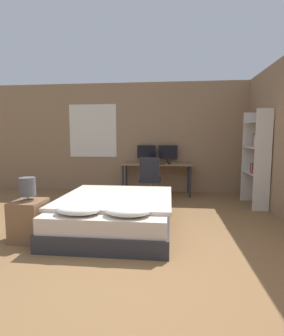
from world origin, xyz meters
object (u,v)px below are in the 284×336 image
bookshelf (257,155)px  office_chair (150,184)px  monitor_left (147,153)px  computer_mouse (169,164)px  bed (116,213)px  desk (157,167)px  bedside_lamp (27,187)px  monitor_right (168,153)px  keyboard (156,164)px  nightstand (29,220)px

bookshelf → office_chair: bearing=175.7°
monitor_left → bookshelf: 2.52m
computer_mouse → office_chair: bearing=-123.7°
bed → desk: size_ratio=1.20×
bedside_lamp → monitor_right: (1.79, 3.21, 0.28)m
bedside_lamp → desk: 3.38m
monitor_right → office_chair: bearing=-110.0°
monitor_right → computer_mouse: size_ratio=6.62×
bed → office_chair: size_ratio=2.08×
monitor_right → keyboard: bearing=-123.2°
desk → office_chair: size_ratio=1.74×
monitor_left → computer_mouse: monitor_left is taller
monitor_left → office_chair: (0.16, -0.98, -0.60)m
nightstand → monitor_right: bearing=60.8°
bed → office_chair: office_chair is taller
monitor_right → computer_mouse: monitor_right is taller
monitor_right → keyboard: 0.53m
office_chair → bed: bearing=-102.8°
computer_mouse → bookshelf: bearing=-23.6°
monitor_left → monitor_right: 0.52m
monitor_right → office_chair: monitor_right is taller
bed → keyboard: bearing=78.1°
desk → bookshelf: 2.23m
desk → keyboard: 0.22m
monitor_left → office_chair: monitor_left is taller
bedside_lamp → monitor_left: monitor_left is taller
monitor_right → keyboard: monitor_right is taller
bedside_lamp → monitor_left: size_ratio=0.66×
monitor_left → computer_mouse: size_ratio=6.62×
desk → bed: bearing=-101.0°
monitor_right → office_chair: size_ratio=0.49×
keyboard → office_chair: 0.70m
monitor_right → bedside_lamp: bearing=-119.2°
desk → monitor_right: size_ratio=3.56×
bedside_lamp → computer_mouse: (1.83, 2.81, 0.05)m
bedside_lamp → keyboard: (1.53, 2.81, 0.05)m
nightstand → bedside_lamp: size_ratio=1.71×
monitor_left → monitor_right: same height
desk → bookshelf: size_ratio=0.88×
monitor_left → bookshelf: (2.25, -1.14, 0.04)m
computer_mouse → bedside_lamp: bearing=-123.0°
computer_mouse → monitor_left: bearing=144.2°
monitor_left → bookshelf: size_ratio=0.25×
desk → keyboard: keyboard is taller
nightstand → office_chair: (1.44, 2.23, 0.12)m
bedside_lamp → bookshelf: size_ratio=0.16×
keyboard → monitor_right: bearing=56.8°
office_chair → computer_mouse: bearing=56.3°
desk → bookshelf: bearing=-25.2°
keyboard → office_chair: size_ratio=0.43×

